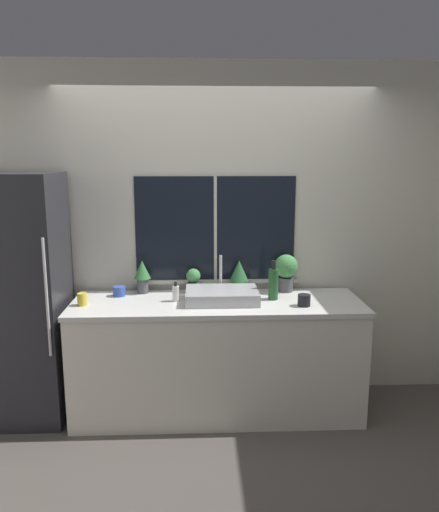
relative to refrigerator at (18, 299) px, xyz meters
name	(u,v)px	position (x,y,z in m)	size (l,w,h in m)	color
ground_plane	(219,433)	(1.49, -0.35, -0.93)	(14.00, 14.00, 0.00)	#4C4742
wall_back	(215,234)	(1.49, 0.39, 0.42)	(8.00, 0.09, 2.70)	beige
wall_right	(426,220)	(3.59, 1.15, 0.42)	(0.06, 7.00, 2.70)	beige
counter	(217,357)	(1.49, -0.02, -0.48)	(2.19, 0.69, 0.89)	silver
refrigerator	(18,299)	(0.00, 0.00, 0.00)	(0.68, 0.63, 1.85)	#232328
sink	(222,295)	(1.52, -0.01, 0.01)	(0.54, 0.43, 0.31)	#ADADB2
potted_plant_far_left	(142,274)	(0.90, 0.25, 0.12)	(0.13, 0.13, 0.27)	#4C4C51
potted_plant_center_left	(193,280)	(1.30, 0.25, 0.07)	(0.11, 0.11, 0.19)	#4C4C51
potted_plant_center_right	(239,274)	(1.67, 0.25, 0.11)	(0.15, 0.15, 0.26)	#4C4C51
potted_plant_far_right	(286,270)	(2.05, 0.25, 0.15)	(0.19, 0.19, 0.30)	#4C4C51
soap_bottle	(176,293)	(1.17, 0.00, 0.03)	(0.05, 0.05, 0.15)	white
bottle_tall	(273,283)	(1.92, 0.02, 0.09)	(0.07, 0.07, 0.30)	#235128
mug_black	(304,300)	(2.12, -0.16, 0.01)	(0.09, 0.09, 0.09)	black
mug_yellow	(82,299)	(0.49, -0.08, 0.01)	(0.07, 0.07, 0.09)	gold
mug_blue	(119,291)	(0.72, 0.16, 0.00)	(0.10, 0.10, 0.08)	#3351AD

